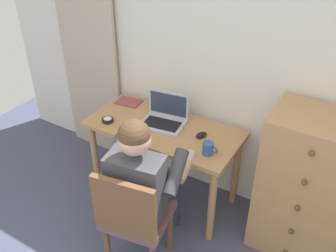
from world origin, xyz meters
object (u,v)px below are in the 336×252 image
dresser (307,187)px  chair (133,217)px  person_seated (145,179)px  desk_clock (108,120)px  desk (164,138)px  coffee_mug (208,148)px  computer_mouse (201,135)px  notebook_pad (129,102)px  laptop (164,117)px

dresser → chair: bearing=-138.3°
person_seated → desk_clock: bearing=147.7°
desk → coffee_mug: size_ratio=10.20×
person_seated → computer_mouse: person_seated is taller
notebook_pad → computer_mouse: bearing=-17.4°
chair → notebook_pad: 1.16m
computer_mouse → dresser: bearing=21.3°
coffee_mug → desk_clock: bearing=-177.9°
dresser → person_seated: 1.13m
laptop → notebook_pad: (-0.44, 0.12, -0.05)m
dresser → laptop: size_ratio=3.01×
desk → laptop: (-0.03, 0.06, 0.16)m
chair → person_seated: 0.26m
dresser → laptop: 1.17m
desk_clock → coffee_mug: size_ratio=0.75×
dresser → person_seated: (-0.94, -0.63, 0.13)m
desk_clock → computer_mouse: bearing=14.9°
person_seated → desk_clock: size_ratio=13.47×
computer_mouse → coffee_mug: (0.14, -0.17, 0.03)m
chair → desk: bearing=106.4°
computer_mouse → desk_clock: computer_mouse is taller
desk → desk_clock: (-0.43, -0.16, 0.13)m
laptop → notebook_pad: size_ratio=1.77×
notebook_pad → coffee_mug: (0.92, -0.31, 0.04)m
chair → desk_clock: size_ratio=9.94×
desk → desk_clock: desk_clock is taller
chair → laptop: laptop is taller
desk → desk_clock: 0.47m
desk → computer_mouse: 0.34m
person_seated → laptop: size_ratio=3.26×
person_seated → laptop: 0.66m
desk → dresser: (1.12, 0.07, -0.05)m
desk → person_seated: bearing=-71.1°
laptop → desk_clock: size_ratio=4.14×
computer_mouse → person_seated: bearing=-83.7°
chair → computer_mouse: (0.10, 0.77, 0.23)m
laptop → coffee_mug: (0.48, -0.19, -0.00)m
person_seated → desk_clock: person_seated is taller
computer_mouse → coffee_mug: coffee_mug is taller
desk → person_seated: size_ratio=1.01×
dresser → computer_mouse: size_ratio=11.23×
person_seated → coffee_mug: bearing=58.1°
chair → computer_mouse: size_ratio=8.95×
laptop → computer_mouse: size_ratio=3.72×
desk_clock → notebook_pad: desk_clock is taller
dresser → desk_clock: bearing=-171.2°
person_seated → computer_mouse: size_ratio=12.13×
computer_mouse → notebook_pad: size_ratio=0.48×
computer_mouse → notebook_pad: 0.79m
notebook_pad → desk_clock: bearing=-90.6°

